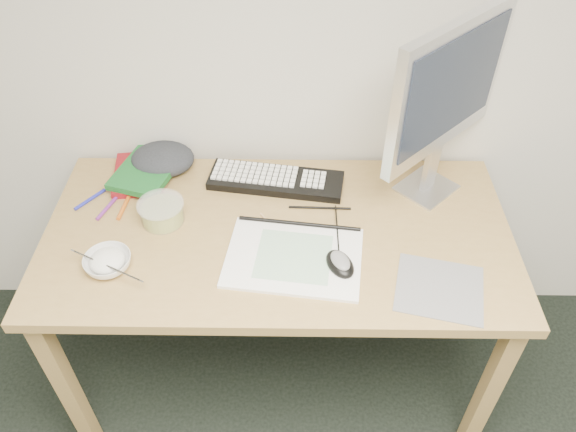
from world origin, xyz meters
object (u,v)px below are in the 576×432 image
monitor (447,92)px  rice_bowl (108,263)px  keyboard (276,180)px  desk (278,250)px  sketchpad (294,258)px

monitor → rice_bowl: monitor is taller
rice_bowl → keyboard: bearing=39.2°
monitor → desk: bearing=158.6°
keyboard → rice_bowl: rice_bowl is taller
monitor → rice_bowl: 1.06m
rice_bowl → desk: bearing=17.9°
desk → rice_bowl: bearing=-162.1°
rice_bowl → sketchpad: bearing=4.4°
monitor → keyboard: bearing=133.3°
monitor → rice_bowl: (-0.95, -0.35, -0.34)m
desk → sketchpad: 0.15m
monitor → rice_bowl: size_ratio=4.33×
sketchpad → rice_bowl: bearing=-168.3°
sketchpad → monitor: monitor is taller
sketchpad → keyboard: bearing=107.5°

